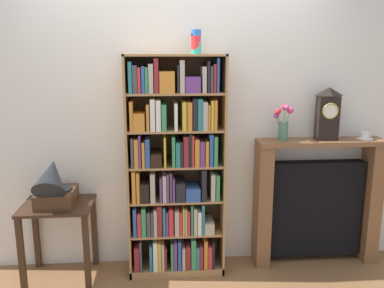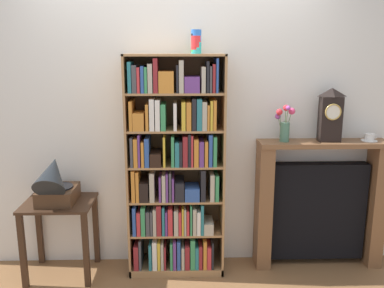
% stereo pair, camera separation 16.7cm
% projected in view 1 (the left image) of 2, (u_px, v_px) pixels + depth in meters
% --- Properties ---
extents(ground_plane, '(7.79, 6.40, 0.02)m').
position_uv_depth(ground_plane, '(177.00, 275.00, 3.52)').
color(ground_plane, brown).
extents(wall_back, '(4.79, 0.08, 2.64)m').
position_uv_depth(wall_back, '(191.00, 115.00, 3.53)').
color(wall_back, silver).
rests_on(wall_back, ground).
extents(bookshelf, '(0.79, 0.33, 1.84)m').
position_uv_depth(bookshelf, '(175.00, 173.00, 3.40)').
color(bookshelf, '#A87A4C').
rests_on(bookshelf, ground).
extents(cup_stack, '(0.08, 0.08, 0.18)m').
position_uv_depth(cup_stack, '(196.00, 42.00, 3.21)').
color(cup_stack, '#28B2B7').
rests_on(cup_stack, bookshelf).
extents(side_table_left, '(0.56, 0.46, 0.65)m').
position_uv_depth(side_table_left, '(59.00, 223.00, 3.36)').
color(side_table_left, '#382316').
rests_on(side_table_left, ground).
extents(gramophone, '(0.29, 0.47, 0.46)m').
position_uv_depth(gramophone, '(53.00, 185.00, 3.22)').
color(gramophone, '#472D1C').
rests_on(gramophone, side_table_left).
extents(fireplace_mantel, '(1.10, 0.25, 1.12)m').
position_uv_depth(fireplace_mantel, '(316.00, 202.00, 3.65)').
color(fireplace_mantel, brown).
rests_on(fireplace_mantel, ground).
extents(mantel_clock, '(0.18, 0.11, 0.45)m').
position_uv_depth(mantel_clock, '(328.00, 114.00, 3.45)').
color(mantel_clock, black).
rests_on(mantel_clock, fireplace_mantel).
extents(flower_vase, '(0.15, 0.14, 0.31)m').
position_uv_depth(flower_vase, '(283.00, 123.00, 3.44)').
color(flower_vase, '#4C7A60').
rests_on(flower_vase, fireplace_mantel).
extents(teacup_with_saucer, '(0.13, 0.13, 0.06)m').
position_uv_depth(teacup_with_saucer, '(365.00, 136.00, 3.52)').
color(teacup_with_saucer, white).
rests_on(teacup_with_saucer, fireplace_mantel).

